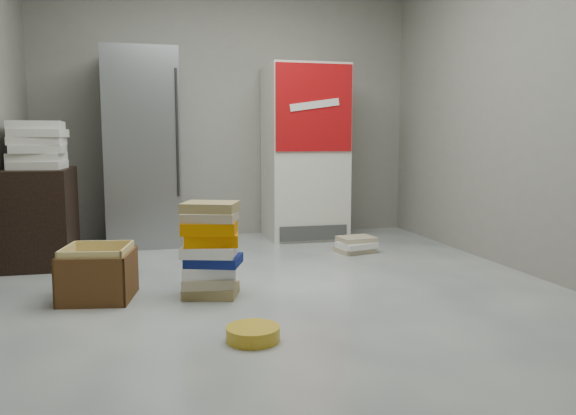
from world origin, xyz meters
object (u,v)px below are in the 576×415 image
Objects in this scene: coke_cooler at (304,152)px; wood_shelf at (41,217)px; steel_fridge at (143,149)px; phonebook_stack_main at (210,250)px; cardboard_box at (98,277)px.

wood_shelf is (-2.48, -0.72, -0.50)m from coke_cooler.
steel_fridge is at bearing 179.82° from coke_cooler.
coke_cooler is 2.85× the size of phonebook_stack_main.
coke_cooler reaches higher than phonebook_stack_main.
steel_fridge is at bearing 41.31° from wood_shelf.
coke_cooler reaches higher than wood_shelf.
steel_fridge reaches higher than coke_cooler.
phonebook_stack_main is 1.25× the size of cardboard_box.
wood_shelf is at bearing -163.72° from coke_cooler.
cardboard_box is at bearing -134.93° from coke_cooler.
phonebook_stack_main is at bearing -77.94° from steel_fridge.
steel_fridge is 3.00× the size of phonebook_stack_main.
cardboard_box is at bearing -98.32° from steel_fridge.
coke_cooler is at bearing 16.28° from wood_shelf.
coke_cooler is 2.46m from phonebook_stack_main.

